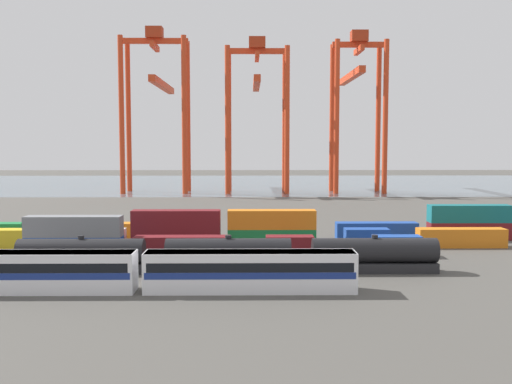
% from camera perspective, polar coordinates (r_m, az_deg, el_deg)
% --- Properties ---
extents(ground_plane, '(420.00, 420.00, 0.00)m').
position_cam_1_polar(ground_plane, '(115.43, 0.84, -2.37)').
color(ground_plane, '#4C4944').
extents(harbour_water, '(400.00, 110.00, 0.01)m').
position_cam_1_polar(harbour_water, '(211.50, 0.14, 0.84)').
color(harbour_water, slate).
rests_on(harbour_water, ground_plane).
extents(passenger_train, '(41.60, 3.14, 3.90)m').
position_cam_1_polar(passenger_train, '(57.21, -11.37, -7.53)').
color(passenger_train, silver).
rests_on(passenger_train, ground_plane).
extents(freight_tank_row, '(46.39, 2.70, 4.16)m').
position_cam_1_polar(freight_tank_row, '(64.56, -2.74, -6.23)').
color(freight_tank_row, '#232326').
rests_on(freight_tank_row, ground_plane).
extents(shipping_container_0, '(12.10, 2.44, 2.60)m').
position_cam_1_polar(shipping_container_0, '(76.98, -17.48, -5.15)').
color(shipping_container_0, '#1C4299').
rests_on(shipping_container_0, ground_plane).
extents(shipping_container_1, '(12.10, 2.44, 2.60)m').
position_cam_1_polar(shipping_container_1, '(76.59, -17.53, -3.23)').
color(shipping_container_1, slate).
rests_on(shipping_container_1, shipping_container_0).
extents(shipping_container_2, '(12.10, 2.44, 2.60)m').
position_cam_1_polar(shipping_container_2, '(74.21, -7.29, -5.33)').
color(shipping_container_2, maroon).
rests_on(shipping_container_2, ground_plane).
extents(shipping_container_3, '(6.04, 2.44, 2.60)m').
position_cam_1_polar(shipping_container_3, '(73.90, 3.35, -5.34)').
color(shipping_container_3, maroon).
rests_on(shipping_container_3, ground_plane).
extents(shipping_container_4, '(6.04, 2.44, 2.60)m').
position_cam_1_polar(shipping_container_4, '(76.09, 13.71, -5.18)').
color(shipping_container_4, '#1C4299').
rests_on(shipping_container_4, ground_plane).
extents(shipping_container_6, '(12.10, 2.44, 2.60)m').
position_cam_1_polar(shipping_container_6, '(83.28, -16.90, -4.40)').
color(shipping_container_6, silver).
rests_on(shipping_container_6, ground_plane).
extents(shipping_container_7, '(12.10, 2.44, 2.60)m').
position_cam_1_polar(shipping_container_7, '(80.61, -7.86, -4.54)').
color(shipping_container_7, maroon).
rests_on(shipping_container_7, ground_plane).
extents(shipping_container_8, '(12.10, 2.44, 2.60)m').
position_cam_1_polar(shipping_container_8, '(80.24, -7.88, -2.71)').
color(shipping_container_8, maroon).
rests_on(shipping_container_8, shipping_container_7).
extents(shipping_container_9, '(12.10, 2.44, 2.60)m').
position_cam_1_polar(shipping_container_9, '(80.05, 1.55, -4.56)').
color(shipping_container_9, '#197538').
rests_on(shipping_container_9, ground_plane).
extents(shipping_container_10, '(12.10, 2.44, 2.60)m').
position_cam_1_polar(shipping_container_10, '(79.67, 1.56, -2.72)').
color(shipping_container_10, orange).
rests_on(shipping_container_10, shipping_container_9).
extents(shipping_container_11, '(6.04, 2.44, 2.60)m').
position_cam_1_polar(shipping_container_11, '(81.63, 10.85, -4.47)').
color(shipping_container_11, '#1C4299').
rests_on(shipping_container_11, ground_plane).
extents(shipping_container_12, '(12.10, 2.44, 2.60)m').
position_cam_1_polar(shipping_container_12, '(85.23, 19.57, -4.27)').
color(shipping_container_12, orange).
rests_on(shipping_container_12, ground_plane).
extents(shipping_container_13, '(6.04, 2.44, 2.60)m').
position_cam_1_polar(shipping_container_13, '(93.68, -23.69, -3.61)').
color(shipping_container_13, '#197538').
rests_on(shipping_container_13, ground_plane).
extents(shipping_container_14, '(12.10, 2.44, 2.60)m').
position_cam_1_polar(shipping_container_14, '(89.18, -15.43, -3.78)').
color(shipping_container_14, orange).
rests_on(shipping_container_14, ground_plane).
extents(shipping_container_15, '(6.04, 2.44, 2.60)m').
position_cam_1_polar(shipping_container_15, '(86.70, -6.49, -3.88)').
color(shipping_container_15, '#146066').
rests_on(shipping_container_15, ground_plane).
extents(shipping_container_16, '(6.04, 2.44, 2.60)m').
position_cam_1_polar(shipping_container_16, '(86.42, 2.74, -3.88)').
color(shipping_container_16, orange).
rests_on(shipping_container_16, ground_plane).
extents(shipping_container_17, '(12.10, 2.44, 2.60)m').
position_cam_1_polar(shipping_container_17, '(88.34, 11.79, -3.79)').
color(shipping_container_17, '#1C4299').
rests_on(shipping_container_17, ground_plane).
extents(shipping_container_18, '(12.10, 2.44, 2.60)m').
position_cam_1_polar(shipping_container_18, '(92.34, 20.25, -3.61)').
color(shipping_container_18, maroon).
rests_on(shipping_container_18, ground_plane).
extents(shipping_container_19, '(12.10, 2.44, 2.60)m').
position_cam_1_polar(shipping_container_19, '(92.01, 20.30, -2.01)').
color(shipping_container_19, '#146066').
rests_on(shipping_container_19, shipping_container_18).
extents(gantry_crane_west, '(19.58, 41.68, 48.40)m').
position_cam_1_polar(gantry_crane_west, '(178.22, -9.72, 9.41)').
color(gantry_crane_west, red).
rests_on(gantry_crane_west, ground_plane).
extents(gantry_crane_central, '(18.65, 33.76, 45.53)m').
position_cam_1_polar(gantry_crane_central, '(174.85, 0.09, 9.13)').
color(gantry_crane_central, red).
rests_on(gantry_crane_central, ground_plane).
extents(gantry_crane_east, '(15.70, 37.45, 47.45)m').
position_cam_1_polar(gantry_crane_east, '(178.50, 9.88, 9.38)').
color(gantry_crane_east, red).
rests_on(gantry_crane_east, ground_plane).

